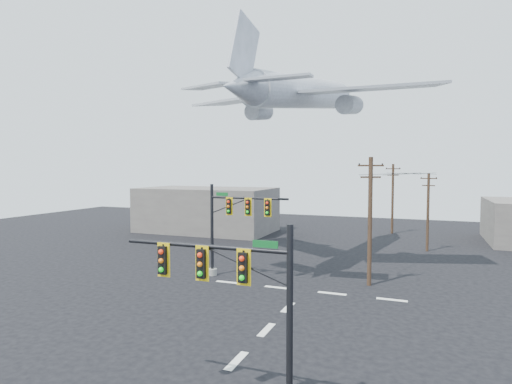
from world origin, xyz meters
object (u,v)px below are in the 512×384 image
at_px(utility_pole_c, 393,197).
at_px(airliner, 303,93).
at_px(utility_pole_a, 370,219).
at_px(signal_mast_near, 244,304).
at_px(utility_pole_b, 428,211).
at_px(signal_mast_far, 230,225).

xyz_separation_m(utility_pole_c, airliner, (-6.76, -20.99, 10.77)).
bearing_deg(utility_pole_a, airliner, 116.32).
bearing_deg(airliner, utility_pole_c, -8.86).
bearing_deg(airliner, signal_mast_near, -160.64).
distance_m(signal_mast_near, utility_pole_c, 45.74).
distance_m(utility_pole_a, utility_pole_b, 16.25).
xyz_separation_m(utility_pole_b, utility_pole_c, (-4.26, 11.44, 0.56)).
xyz_separation_m(signal_mast_near, utility_pole_a, (2.33, 18.55, 1.12)).
relative_size(signal_mast_far, airliner, 0.28).
relative_size(signal_mast_near, utility_pole_b, 0.85).
height_order(signal_mast_near, utility_pole_b, utility_pole_b).
height_order(signal_mast_far, utility_pole_b, utility_pole_b).
distance_m(signal_mast_far, airliner, 14.33).
relative_size(utility_pole_a, utility_pole_b, 1.17).
relative_size(signal_mast_far, utility_pole_b, 0.91).
distance_m(utility_pole_a, airliner, 14.04).
relative_size(signal_mast_near, utility_pole_c, 0.76).
distance_m(signal_mast_near, utility_pole_a, 18.73).
bearing_deg(utility_pole_c, signal_mast_far, -123.04).
height_order(utility_pole_a, utility_pole_b, utility_pole_a).
bearing_deg(utility_pole_a, utility_pole_b, 53.29).
xyz_separation_m(signal_mast_near, utility_pole_c, (2.25, 45.67, 0.96)).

